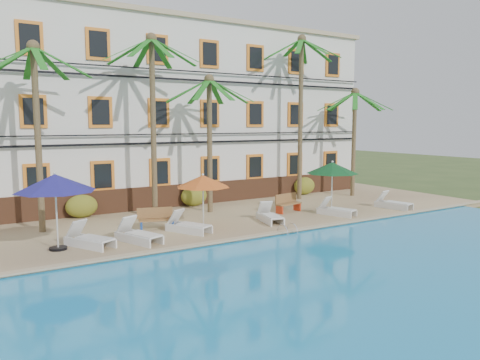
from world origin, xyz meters
TOP-DOWN VIEW (x-y plane):
  - ground at (0.00, 0.00)m, footprint 100.00×100.00m
  - pool_deck at (0.00, 5.00)m, footprint 30.00×12.00m
  - swimming_pool at (0.00, -7.00)m, footprint 26.00×12.00m
  - pool_coping at (0.00, -0.90)m, footprint 30.00×0.35m
  - hotel_building at (0.00, 9.98)m, footprint 25.40×6.44m
  - palm_a at (-7.75, 4.48)m, footprint 4.49×4.49m
  - palm_b at (-2.66, 4.82)m, footprint 4.49×4.49m
  - palm_c at (0.25, 4.68)m, footprint 4.49×4.49m
  - palm_d at (6.67, 5.44)m, footprint 4.49×4.49m
  - palm_e at (10.30, 4.71)m, footprint 4.49×4.49m
  - shrub_left at (-5.65, 6.60)m, footprint 1.50×0.90m
  - shrub_mid at (0.29, 6.60)m, footprint 1.50×0.90m
  - shrub_right at (8.02, 6.60)m, footprint 1.50×0.90m
  - umbrella_blue at (-7.76, 1.23)m, footprint 2.79×2.79m
  - umbrella_red at (-1.70, 1.68)m, footprint 2.34×2.34m
  - umbrella_green at (5.46, 1.39)m, footprint 2.60×2.60m
  - lounger_a at (-6.71, 1.06)m, footprint 1.55×2.09m
  - lounger_b at (-4.98, 0.74)m, footprint 1.37×2.14m
  - lounger_c at (-2.67, 1.21)m, footprint 1.49×2.05m
  - lounger_d at (1.38, 1.07)m, footprint 1.10×1.99m
  - lounger_e at (5.05, 0.64)m, footprint 1.22×1.98m
  - lounger_f at (8.89, 0.39)m, footprint 1.06×2.01m
  - bench_left at (-3.57, 2.37)m, footprint 1.57×0.89m
  - bench_right at (3.53, 2.54)m, footprint 1.56×0.71m
  - pool_ladder at (0.80, -1.00)m, footprint 0.54×0.74m

SIDE VIEW (x-z plane):
  - ground at x=0.00m, z-range 0.00..0.00m
  - swimming_pool at x=0.00m, z-range 0.00..0.20m
  - pool_deck at x=0.00m, z-range 0.00..0.25m
  - pool_ladder at x=0.80m, z-range -0.12..0.62m
  - pool_coping at x=0.00m, z-range 0.25..0.31m
  - lounger_e at x=5.05m, z-range 0.10..0.98m
  - lounger_d at x=1.38m, z-range 0.09..0.98m
  - lounger_f at x=8.89m, z-range 0.09..0.99m
  - lounger_c at x=-2.67m, z-range 0.09..1.01m
  - lounger_a at x=-6.71m, z-range 0.08..1.03m
  - lounger_b at x=-4.98m, z-range 0.08..1.03m
  - bench_left at x=-3.57m, z-range 0.26..1.18m
  - bench_right at x=3.53m, z-range 0.26..1.18m
  - shrub_left at x=-5.65m, z-range 0.25..1.35m
  - shrub_mid at x=0.29m, z-range 0.25..1.35m
  - shrub_right at x=8.02m, z-range 0.25..1.35m
  - umbrella_red at x=-1.70m, z-range 1.07..3.42m
  - umbrella_green at x=5.46m, z-range 1.17..3.77m
  - umbrella_blue at x=-7.76m, z-range 1.24..4.03m
  - palm_e at x=10.30m, z-range 1.28..7.89m
  - palm_c at x=0.25m, z-range 1.31..8.18m
  - palm_a at x=-7.75m, z-range 1.38..9.13m
  - hotel_building at x=0.00m, z-range 0.26..10.49m
  - palm_b at x=-2.66m, z-range 1.44..10.02m
  - palm_d at x=6.67m, z-range 1.50..11.00m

